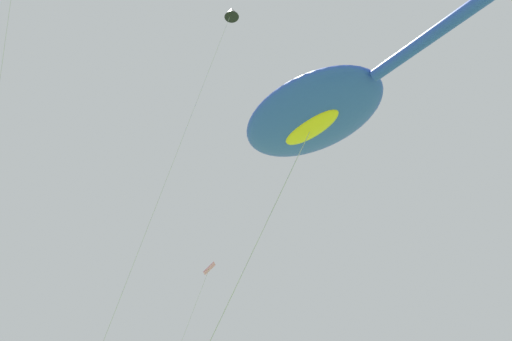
% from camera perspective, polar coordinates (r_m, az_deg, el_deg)
% --- Properties ---
extents(big_show_kite, '(7.25, 13.06, 11.18)m').
position_cam_1_polar(big_show_kite, '(15.45, 8.10, 7.63)').
color(big_show_kite, blue).
rests_on(big_show_kite, ground).
extents(small_kite_triangle_green, '(2.94, 1.91, 8.83)m').
position_cam_1_polar(small_kite_triangle_green, '(25.47, -6.66, -13.81)').
color(small_kite_triangle_green, pink).
rests_on(small_kite_triangle_green, ground).
extents(small_kite_stunt_black, '(3.74, 4.09, 21.31)m').
position_cam_1_polar(small_kite_stunt_black, '(25.34, -3.45, 20.65)').
color(small_kite_stunt_black, black).
rests_on(small_kite_stunt_black, ground).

